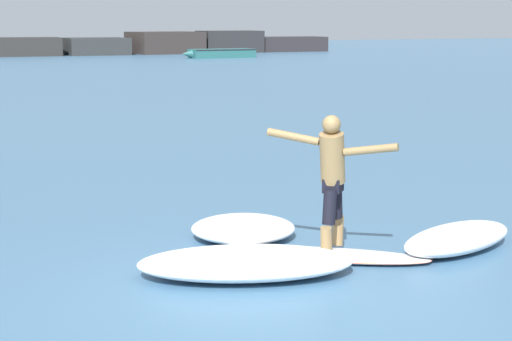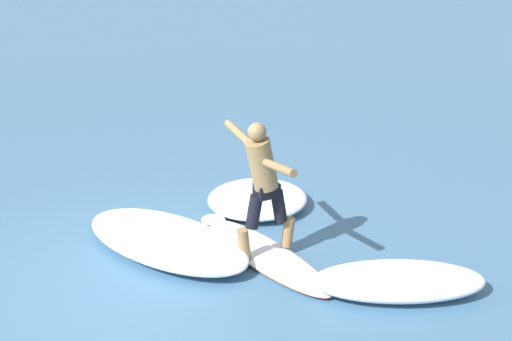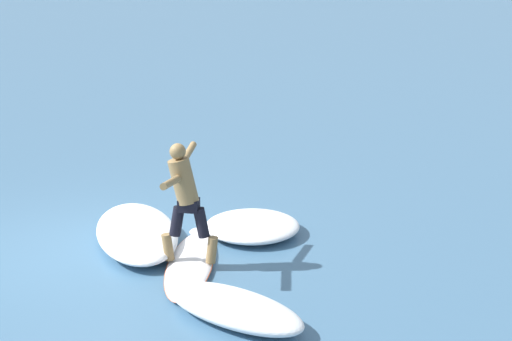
% 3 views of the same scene
% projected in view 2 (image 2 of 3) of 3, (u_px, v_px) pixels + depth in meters
% --- Properties ---
extents(ground_plane, '(200.00, 200.00, 0.00)m').
position_uv_depth(ground_plane, '(132.00, 281.00, 7.90)').
color(ground_plane, '#426B8C').
extents(surfboard, '(2.23, 1.89, 0.23)m').
position_uv_depth(surfboard, '(264.00, 253.00, 8.39)').
color(surfboard, white).
rests_on(surfboard, ground).
extents(surfer, '(1.15, 1.13, 1.61)m').
position_uv_depth(surfer, '(263.00, 179.00, 7.97)').
color(surfer, olive).
rests_on(surfer, surfboard).
extents(wave_foam_at_tail, '(1.87, 1.88, 0.26)m').
position_uv_depth(wave_foam_at_tail, '(257.00, 199.00, 9.66)').
color(wave_foam_at_tail, white).
rests_on(wave_foam_at_tail, ground).
extents(wave_foam_at_nose, '(2.02, 1.32, 0.30)m').
position_uv_depth(wave_foam_at_nose, '(398.00, 281.00, 7.61)').
color(wave_foam_at_nose, white).
rests_on(wave_foam_at_nose, ground).
extents(wave_foam_beside, '(2.60, 1.89, 0.30)m').
position_uv_depth(wave_foam_beside, '(167.00, 240.00, 8.49)').
color(wave_foam_beside, white).
rests_on(wave_foam_beside, ground).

